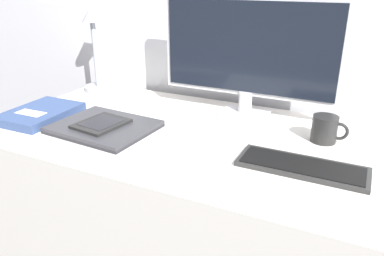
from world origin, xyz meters
name	(u,v)px	position (x,y,z in m)	size (l,w,h in m)	color
desk	(202,230)	(0.00, 0.17, 0.36)	(1.39, 0.69, 0.72)	silver
monitor	(248,53)	(0.06, 0.41, 0.95)	(0.62, 0.11, 0.40)	silver
keyboard	(302,166)	(0.32, 0.08, 0.73)	(0.33, 0.12, 0.01)	#282828
laptop	(104,127)	(-0.30, 0.07, 0.73)	(0.32, 0.27, 0.02)	#232328
ereader	(101,124)	(-0.31, 0.06, 0.75)	(0.15, 0.17, 0.01)	black
desk_lamp	(95,46)	(-0.61, 0.42, 0.91)	(0.12, 0.12, 0.35)	#999EA8
notebook	(40,114)	(-0.58, 0.07, 0.74)	(0.19, 0.26, 0.03)	#334775
coffee_mug	(325,129)	(0.35, 0.29, 0.76)	(0.11, 0.07, 0.08)	black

